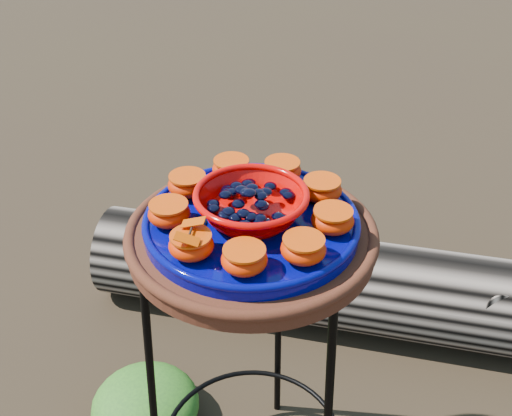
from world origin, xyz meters
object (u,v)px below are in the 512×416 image
(terracotta_saucer, at_px, (251,238))
(cobalt_plate, at_px, (251,224))
(red_bowl, at_px, (251,206))
(plant_stand, at_px, (252,380))
(driftwood_log, at_px, (338,282))

(terracotta_saucer, bearing_deg, cobalt_plate, 0.00)
(red_bowl, bearing_deg, cobalt_plate, 0.00)
(cobalt_plate, xyz_separation_m, red_bowl, (0.00, 0.00, 0.04))
(terracotta_saucer, bearing_deg, red_bowl, 0.00)
(plant_stand, distance_m, red_bowl, 0.44)
(cobalt_plate, bearing_deg, driftwood_log, 82.60)
(cobalt_plate, relative_size, driftwood_log, 0.25)
(cobalt_plate, height_order, driftwood_log, cobalt_plate)
(plant_stand, distance_m, cobalt_plate, 0.40)
(plant_stand, height_order, red_bowl, red_bowl)
(terracotta_saucer, relative_size, cobalt_plate, 1.17)
(cobalt_plate, bearing_deg, terracotta_saucer, 0.00)
(cobalt_plate, bearing_deg, plant_stand, 0.00)
(terracotta_saucer, xyz_separation_m, red_bowl, (0.00, 0.00, 0.07))
(plant_stand, relative_size, terracotta_saucer, 1.61)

